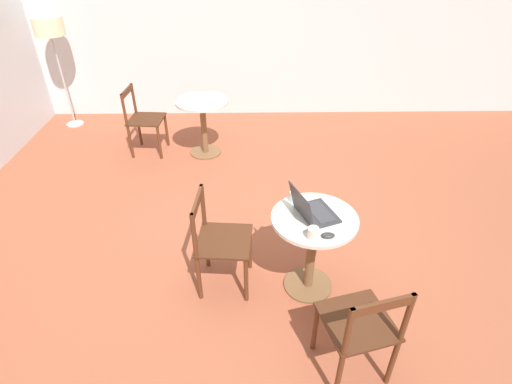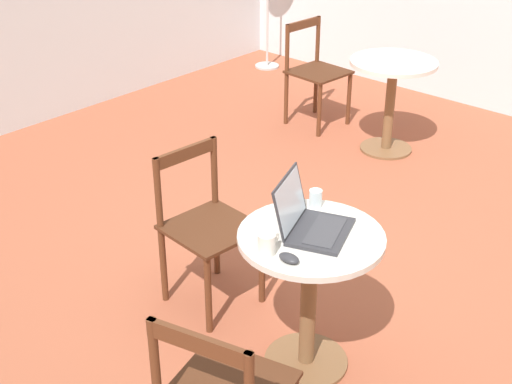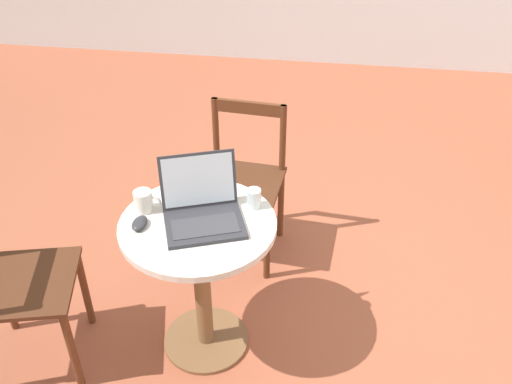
% 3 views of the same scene
% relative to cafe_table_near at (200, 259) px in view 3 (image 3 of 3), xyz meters
% --- Properties ---
extents(ground_plane, '(16.00, 16.00, 0.00)m').
position_rel_cafe_table_near_xyz_m(ground_plane, '(0.57, 0.45, -0.54)').
color(ground_plane, '#9E5138').
extents(cafe_table_near, '(0.67, 0.67, 0.74)m').
position_rel_cafe_table_near_xyz_m(cafe_table_near, '(0.00, 0.00, 0.00)').
color(cafe_table_near, brown).
rests_on(cafe_table_near, ground_plane).
extents(chair_near_left, '(0.53, 0.53, 0.87)m').
position_rel_cafe_table_near_xyz_m(chair_near_left, '(-0.78, -0.20, -0.08)').
color(chair_near_left, '#562D19').
rests_on(chair_near_left, ground_plane).
extents(chair_near_back, '(0.47, 0.47, 0.87)m').
position_rel_cafe_table_near_xyz_m(chair_near_back, '(0.06, 0.74, -0.08)').
color(chair_near_back, '#562D19').
rests_on(chair_near_back, ground_plane).
extents(laptop, '(0.41, 0.40, 0.25)m').
position_rel_cafe_table_near_xyz_m(laptop, '(0.02, 0.02, 0.25)').
color(laptop, '#2D2D33').
rests_on(laptop, cafe_table_near).
extents(mouse, '(0.06, 0.10, 0.03)m').
position_rel_cafe_table_near_xyz_m(mouse, '(-0.23, -0.06, 0.22)').
color(mouse, '#2D2D33').
rests_on(mouse, cafe_table_near).
extents(mug, '(0.12, 0.08, 0.10)m').
position_rel_cafe_table_near_xyz_m(mug, '(-0.24, 0.05, 0.25)').
color(mug, silver).
rests_on(mug, cafe_table_near).
extents(drinking_glass, '(0.06, 0.06, 0.09)m').
position_rel_cafe_table_near_xyz_m(drinking_glass, '(0.22, 0.15, 0.25)').
color(drinking_glass, silver).
rests_on(drinking_glass, cafe_table_near).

